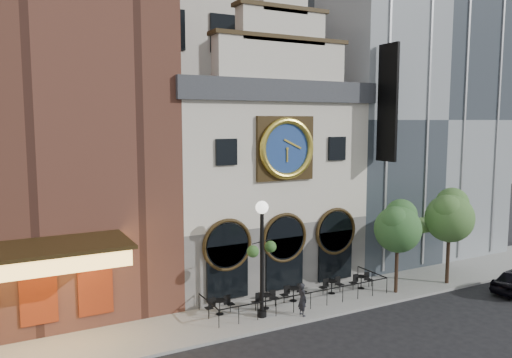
{
  "coord_description": "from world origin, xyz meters",
  "views": [
    {
      "loc": [
        -14.47,
        -19.99,
        10.05
      ],
      "look_at": [
        -0.74,
        6.0,
        6.65
      ],
      "focal_mm": 35.0,
      "sensor_mm": 36.0,
      "label": 1
    }
  ],
  "objects": [
    {
      "name": "theater_building",
      "position": [
        -13.0,
        9.96,
        12.6
      ],
      "size": [
        14.0,
        15.6,
        25.0
      ],
      "color": "brown",
      "rests_on": "ground"
    },
    {
      "name": "tree_right",
      "position": [
        9.92,
        0.91,
        4.44
      ],
      "size": [
        3.04,
        2.93,
        5.85
      ],
      "color": "#382619",
      "rests_on": "sidewalk"
    },
    {
      "name": "bistro_3",
      "position": [
        2.42,
        2.62,
        0.61
      ],
      "size": [
        1.58,
        0.68,
        0.9
      ],
      "color": "black",
      "rests_on": "sidewalk"
    },
    {
      "name": "tree_left",
      "position": [
        5.93,
        1.11,
        4.12
      ],
      "size": [
        2.81,
        2.7,
        5.41
      ],
      "color": "#382619",
      "rests_on": "sidewalk"
    },
    {
      "name": "sidewalk",
      "position": [
        0.0,
        2.5,
        0.07
      ],
      "size": [
        44.0,
        5.0,
        0.15
      ],
      "primitive_type": "cube",
      "color": "gray",
      "rests_on": "ground"
    },
    {
      "name": "bistro_2",
      "position": [
        -0.18,
        2.63,
        0.61
      ],
      "size": [
        1.58,
        0.68,
        0.9
      ],
      "color": "black",
      "rests_on": "sidewalk"
    },
    {
      "name": "ground",
      "position": [
        0.0,
        0.0,
        0.0
      ],
      "size": [
        120.0,
        120.0,
        0.0
      ],
      "primitive_type": "plane",
      "color": "black",
      "rests_on": "ground"
    },
    {
      "name": "clock_building",
      "position": [
        0.0,
        7.82,
        6.69
      ],
      "size": [
        12.6,
        8.78,
        18.65
      ],
      "color": "#605E5B",
      "rests_on": "ground"
    },
    {
      "name": "bistro_1",
      "position": [
        -2.08,
        2.37,
        0.61
      ],
      "size": [
        1.58,
        0.68,
        0.9
      ],
      "color": "black",
      "rests_on": "sidewalk"
    },
    {
      "name": "pedestrian",
      "position": [
        -0.88,
        0.66,
        1.01
      ],
      "size": [
        0.42,
        0.63,
        1.71
      ],
      "primitive_type": "imported",
      "rotation": [
        0.0,
        0.0,
        1.56
      ],
      "color": "black",
      "rests_on": "sidewalk"
    },
    {
      "name": "lamppost",
      "position": [
        -2.79,
        1.5,
        3.85
      ],
      "size": [
        1.84,
        1.03,
        5.98
      ],
      "rotation": [
        0.0,
        0.0,
        0.33
      ],
      "color": "black",
      "rests_on": "sidewalk"
    },
    {
      "name": "cafe_railing",
      "position": [
        0.0,
        2.5,
        0.6
      ],
      "size": [
        10.6,
        2.6,
        0.9
      ],
      "primitive_type": null,
      "color": "black",
      "rests_on": "sidewalk"
    },
    {
      "name": "bistro_4",
      "position": [
        4.49,
        2.51,
        0.61
      ],
      "size": [
        1.58,
        0.68,
        0.9
      ],
      "color": "black",
      "rests_on": "sidewalk"
    },
    {
      "name": "bistro_0",
      "position": [
        -4.57,
        2.77,
        0.61
      ],
      "size": [
        1.58,
        0.68,
        0.9
      ],
      "color": "black",
      "rests_on": "sidewalk"
    },
    {
      "name": "retail_building",
      "position": [
        12.99,
        9.99,
        10.14
      ],
      "size": [
        14.0,
        14.4,
        20.0
      ],
      "color": "gray",
      "rests_on": "ground"
    }
  ]
}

